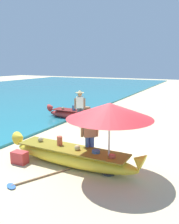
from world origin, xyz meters
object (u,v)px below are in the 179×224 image
at_px(person_tourist_customer, 90,135).
at_px(paddle, 33,180).
at_px(patio_umbrella_large, 110,111).
at_px(person_vendor_hatted, 80,105).
at_px(cooler_box, 20,157).
at_px(boat_red_midground, 83,115).
at_px(boat_yellow_foreground, 72,156).

bearing_deg(person_tourist_customer, paddle, -116.92).
height_order(patio_umbrella_large, paddle, patio_umbrella_large).
height_order(person_vendor_hatted, patio_umbrella_large, patio_umbrella_large).
bearing_deg(paddle, cooler_box, 146.75).
xyz_separation_m(boat_red_midground, patio_umbrella_large, (3.61, -5.21, 1.52)).
xyz_separation_m(patio_umbrella_large, cooler_box, (-2.76, -0.57, -1.63)).
xyz_separation_m(boat_yellow_foreground, paddle, (-0.43, -1.31, -0.28)).
distance_m(boat_red_midground, person_vendor_hatted, 1.20).
xyz_separation_m(person_tourist_customer, patio_umbrella_large, (0.80, -0.41, 0.90)).
height_order(boat_red_midground, person_tourist_customer, person_tourist_customer).
height_order(person_tourist_customer, paddle, person_tourist_customer).
bearing_deg(patio_umbrella_large, paddle, -142.24).
relative_size(boat_yellow_foreground, boat_red_midground, 1.00).
height_order(cooler_box, paddle, cooler_box).
xyz_separation_m(person_tourist_customer, cooler_box, (-1.96, -0.97, -0.73)).
height_order(boat_yellow_foreground, person_tourist_customer, person_tourist_customer).
bearing_deg(patio_umbrella_large, cooler_box, -168.42).
bearing_deg(person_tourist_customer, person_vendor_hatted, 122.62).
xyz_separation_m(person_vendor_hatted, patio_umbrella_large, (3.30, -4.31, 0.78)).
distance_m(boat_yellow_foreground, boat_red_midground, 5.71).
relative_size(boat_yellow_foreground, cooler_box, 9.48).
bearing_deg(cooler_box, paddle, -34.19).
bearing_deg(cooler_box, person_vendor_hatted, 95.38).
xyz_separation_m(boat_yellow_foreground, person_vendor_hatted, (-2.07, 4.29, 0.73)).
bearing_deg(boat_yellow_foreground, person_tourist_customer, 42.24).
bearing_deg(cooler_box, patio_umbrella_large, 10.64).
relative_size(patio_umbrella_large, paddle, 1.38).
bearing_deg(boat_red_midground, paddle, -73.29).
xyz_separation_m(cooler_box, paddle, (1.10, -0.72, -0.16)).
height_order(person_tourist_customer, cooler_box, person_tourist_customer).
bearing_deg(person_vendor_hatted, boat_red_midground, 109.09).
relative_size(boat_yellow_foreground, paddle, 2.67).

